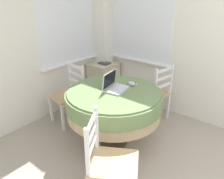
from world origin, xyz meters
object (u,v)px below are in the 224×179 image
Objects in this scene: cell_phone at (133,84)px; corner_cabinet at (104,80)px; dining_chair_near_right_window at (155,93)px; dining_chair_camera_near at (109,162)px; computer_mouse at (131,84)px; laptop at (115,86)px; book_on_cabinet at (105,63)px; dining_chair_near_back_window at (69,95)px; round_dining_table at (114,102)px.

corner_cabinet is at bearing 58.29° from cell_phone.
dining_chair_camera_near is (-1.57, -0.40, 0.00)m from dining_chair_near_right_window.
computer_mouse is at bearing 176.34° from dining_chair_near_right_window.
cell_phone is (0.06, 0.02, -0.02)m from computer_mouse.
dining_chair_camera_near is at bearing -145.01° from laptop.
dining_chair_near_right_window reaches higher than book_on_cabinet.
round_dining_table is at bearing -91.38° from dining_chair_near_back_window.
laptop is at bearing 34.99° from dining_chair_camera_near.
computer_mouse is 0.56× the size of book_on_cabinet.
laptop reaches higher than round_dining_table.
round_dining_table is at bearing 35.37° from dining_chair_camera_near.
dining_chair_camera_near is 2.26m from book_on_cabinet.
dining_chair_camera_near is at bearing -156.06° from computer_mouse.
laptop is at bearing 170.96° from dining_chair_near_right_window.
laptop is 0.91m from dining_chair_near_back_window.
book_on_cabinet is (-0.02, -0.04, 0.34)m from corner_cabinet.
dining_chair_near_right_window is 1.14m from corner_cabinet.
laptop is at bearing 28.30° from round_dining_table.
dining_chair_near_right_window is 1.35× the size of corner_cabinet.
laptop reaches higher than book_on_cabinet.
laptop reaches higher than computer_mouse.
dining_chair_camera_near is at bearing -118.05° from dining_chair_near_back_window.
laptop reaches higher than dining_chair_camera_near.
cell_phone is at bearing -121.71° from corner_cabinet.
book_on_cabinet is (1.68, 1.49, 0.24)m from dining_chair_camera_near.
dining_chair_camera_near is at bearing -138.49° from book_on_cabinet.
round_dining_table is 0.88m from dining_chair_near_back_window.
laptop is 0.52× the size of corner_cabinet.
computer_mouse reaches higher than corner_cabinet.
dining_chair_near_right_window is (0.86, -0.11, -0.16)m from round_dining_table.
laptop is at bearing 165.01° from cell_phone.
dining_chair_near_back_window is (-0.02, 0.84, -0.36)m from laptop.
round_dining_table is 1.31× the size of dining_chair_near_back_window.
dining_chair_camera_near is (-0.73, -1.37, 0.00)m from dining_chair_near_back_window.
cell_phone is (0.28, -0.08, -0.04)m from laptop.
laptop is 0.38× the size of dining_chair_near_right_window.
book_on_cabinet is (0.70, 1.05, -0.10)m from computer_mouse.
book_on_cabinet is at bearing 58.05° from cell_phone.
cell_phone is at bearing -71.59° from dining_chair_near_back_window.
book_on_cabinet is at bearing 41.51° from dining_chair_camera_near.
dining_chair_near_back_window is 1.55m from dining_chair_camera_near.
round_dining_table is 0.33m from computer_mouse.
dining_chair_near_back_window and dining_chair_camera_near have the same top height.
book_on_cabinet is at bearing 7.08° from dining_chair_near_back_window.
cell_phone is 0.13× the size of dining_chair_near_back_window.
dining_chair_near_back_window is 0.99m from book_on_cabinet.
laptop is 0.90m from dining_chair_near_right_window.
round_dining_table is 0.88m from dining_chair_camera_near.
dining_chair_near_right_window is at bearing 14.18° from dining_chair_camera_near.
round_dining_table is 6.30× the size of book_on_cabinet.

